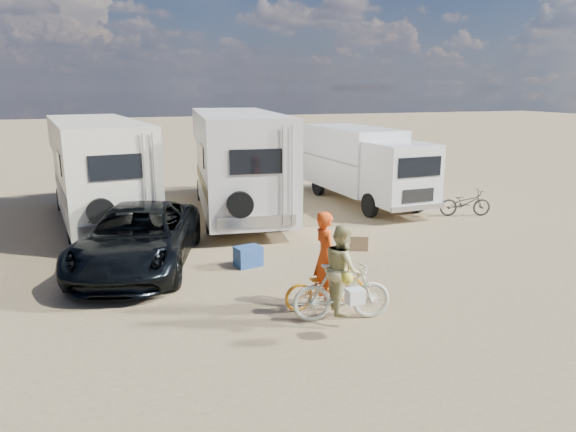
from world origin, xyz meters
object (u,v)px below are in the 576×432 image
object	(u,v)px
rider_woman	(342,278)
bike_man	(325,286)
bike_parked	(465,203)
box_truck	(365,167)
crate	(358,241)
rv_main	(238,164)
rider_man	(325,265)
dark_suv	(138,238)
bike_woman	(342,292)
rv_left	(98,172)
cooler	(248,256)

from	to	relation	value
rider_woman	bike_man	bearing A→B (deg)	16.61
bike_parked	box_truck	bearing A→B (deg)	55.15
crate	rv_main	bearing A→B (deg)	111.37
rv_main	rider_man	world-z (taller)	rv_main
dark_suv	bike_woman	world-z (taller)	dark_suv
bike_man	rider_woman	xyz separation A→B (m)	(0.06, -0.62, 0.37)
rv_left	bike_parked	world-z (taller)	rv_left
rider_man	rider_woman	size ratio (longest dim) A/B	1.07
rv_left	crate	world-z (taller)	rv_left
box_truck	rider_man	size ratio (longest dim) A/B	3.82
box_truck	rider_woman	world-z (taller)	box_truck
bike_woman	box_truck	bearing A→B (deg)	-18.58
box_truck	dark_suv	distance (m)	9.52
rv_main	box_truck	bearing A→B (deg)	8.03
rv_main	rv_left	size ratio (longest dim) A/B	1.06
box_truck	rider_man	distance (m)	9.72
bike_man	rider_man	size ratio (longest dim) A/B	0.95
rider_woman	crate	size ratio (longest dim) A/B	3.28
rv_left	cooler	world-z (taller)	rv_left
bike_woman	crate	world-z (taller)	bike_woman
bike_woman	rider_man	bearing A→B (deg)	16.61
bike_woman	rider_man	xyz separation A→B (m)	(-0.06, 0.62, 0.32)
rv_left	dark_suv	world-z (taller)	rv_left
rv_left	rider_man	bearing A→B (deg)	-71.85
box_truck	bike_woman	distance (m)	10.25
rv_left	rider_man	distance (m)	9.42
rv_main	bike_parked	xyz separation A→B (m)	(6.92, -2.84, -1.23)
rv_left	rider_woman	world-z (taller)	rv_left
rv_left	bike_man	bearing A→B (deg)	-71.85
bike_man	crate	distance (m)	3.99
rv_left	rider_man	world-z (taller)	rv_left
crate	rider_man	bearing A→B (deg)	-126.12
dark_suv	crate	bearing A→B (deg)	12.97
rv_main	cooler	distance (m)	5.67
rv_left	box_truck	bearing A→B (deg)	-8.39
rider_woman	cooler	size ratio (longest dim) A/B	2.68
rv_left	bike_parked	size ratio (longest dim) A/B	4.50
box_truck	bike_parked	distance (m)	3.75
bike_parked	crate	world-z (taller)	bike_parked
rv_left	rider_woman	size ratio (longest dim) A/B	4.68
rv_main	bike_woman	size ratio (longest dim) A/B	4.43
rv_left	bike_woman	distance (m)	10.04
rv_left	cooler	bearing A→B (deg)	-67.35
rv_left	bike_man	distance (m)	9.47
rv_left	cooler	distance (m)	6.68
bike_woman	rider_man	world-z (taller)	rider_man
bike_woman	cooler	distance (m)	3.55
bike_man	bike_parked	xyz separation A→B (m)	(7.32, 5.35, 0.01)
rider_woman	crate	xyz separation A→B (m)	(2.29, 3.84, -0.60)
dark_suv	rider_woman	size ratio (longest dim) A/B	3.23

